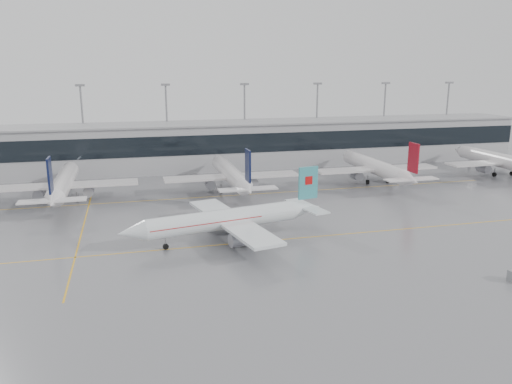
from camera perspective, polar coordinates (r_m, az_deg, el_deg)
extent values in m
plane|color=slate|center=(79.44, 2.16, -5.51)|extent=(320.00, 320.00, 0.00)
cube|color=gold|center=(79.44, 2.16, -5.51)|extent=(120.00, 0.25, 0.01)
cube|color=gold|center=(107.33, -2.39, -0.36)|extent=(120.00, 0.25, 0.01)
cube|color=gold|center=(91.10, -19.14, -3.74)|extent=(0.25, 60.00, 0.01)
cube|color=#9D9DA1|center=(137.04, -5.22, 5.25)|extent=(180.00, 15.00, 12.00)
cube|color=black|center=(129.45, -4.69, 5.43)|extent=(180.00, 0.20, 5.00)
cube|color=gray|center=(136.26, -5.28, 7.83)|extent=(182.00, 16.00, 0.40)
cylinder|color=gray|center=(141.12, -19.11, 6.85)|extent=(0.50, 0.50, 22.00)
cube|color=gray|center=(140.34, -19.48, 11.43)|extent=(2.40, 1.00, 0.60)
cylinder|color=gray|center=(141.04, -10.12, 7.39)|extent=(0.50, 0.50, 22.00)
cube|color=gray|center=(140.26, -10.31, 11.98)|extent=(2.40, 1.00, 0.60)
cylinder|color=gray|center=(144.35, -1.30, 7.74)|extent=(0.50, 0.50, 22.00)
cube|color=gray|center=(143.59, -1.33, 12.23)|extent=(2.40, 1.00, 0.60)
cylinder|color=gray|center=(150.83, 6.94, 7.91)|extent=(0.50, 0.50, 22.00)
cube|color=gray|center=(150.11, 7.07, 12.20)|extent=(2.40, 1.00, 0.60)
cylinder|color=gray|center=(160.10, 14.37, 7.92)|extent=(0.50, 0.50, 22.00)
cube|color=gray|center=(159.42, 14.62, 11.96)|extent=(2.40, 1.00, 0.60)
cylinder|color=gray|center=(171.70, 20.90, 7.82)|extent=(0.50, 0.50, 22.00)
cube|color=gray|center=(171.07, 21.23, 11.58)|extent=(2.40, 1.00, 0.60)
cylinder|color=white|center=(78.37, -3.80, -3.17)|extent=(24.80, 8.16, 3.23)
cone|color=white|center=(74.43, -14.09, -4.50)|extent=(4.57, 3.98, 3.23)
cone|color=white|center=(85.00, 5.68, -1.85)|extent=(6.14, 4.30, 3.23)
cube|color=white|center=(79.04, -2.79, -3.31)|extent=(10.30, 27.17, 0.45)
cube|color=white|center=(85.02, 5.80, -1.64)|extent=(4.82, 10.63, 0.25)
cube|color=teal|center=(84.13, 5.98, 1.05)|extent=(3.60, 1.07, 5.52)
cylinder|color=gray|center=(75.14, -1.67, -5.43)|extent=(3.95, 2.79, 2.10)
cylinder|color=gray|center=(83.55, -4.40, -3.46)|extent=(3.95, 2.79, 2.10)
cylinder|color=gray|center=(76.25, -10.30, -5.68)|extent=(0.20, 0.20, 1.36)
cylinder|color=black|center=(76.47, -10.28, -6.16)|extent=(0.94, 0.48, 0.90)
cylinder|color=gray|center=(77.72, -1.33, -4.99)|extent=(0.24, 0.24, 1.36)
cylinder|color=black|center=(77.94, -1.33, -5.46)|extent=(1.17, 0.66, 1.10)
cylinder|color=gray|center=(82.24, -2.85, -3.94)|extent=(0.24, 0.24, 1.36)
cylinder|color=black|center=(82.45, -2.85, -4.39)|extent=(1.17, 0.66, 1.10)
cube|color=#B70F0F|center=(84.04, 5.99, 1.35)|extent=(1.46, 0.72, 1.40)
cube|color=#B70F0F|center=(77.29, -5.86, -3.31)|extent=(18.29, 6.84, 0.12)
cylinder|color=silver|center=(109.99, -21.12, 1.08)|extent=(3.59, 27.36, 3.59)
cone|color=silver|center=(125.27, -20.35, 2.61)|extent=(3.59, 4.00, 3.59)
cone|color=silver|center=(94.07, -22.19, -1.06)|extent=(3.59, 5.60, 3.59)
cube|color=silver|center=(108.62, -21.18, 0.71)|extent=(29.64, 5.00, 0.45)
cube|color=silver|center=(93.80, -22.22, -0.91)|extent=(11.40, 2.80, 0.25)
cube|color=#0D1437|center=(92.64, -22.49, 1.79)|extent=(0.35, 3.60, 6.12)
cylinder|color=gray|center=(110.12, -23.56, -0.15)|extent=(2.10, 3.60, 2.10)
cylinder|color=gray|center=(108.94, -18.58, 0.15)|extent=(2.10, 3.60, 2.10)
cylinder|color=gray|center=(120.89, -20.47, 0.97)|extent=(0.20, 0.20, 1.56)
cylinder|color=black|center=(121.06, -20.44, 0.62)|extent=(0.30, 0.90, 0.90)
cylinder|color=gray|center=(108.46, -22.51, -0.56)|extent=(0.24, 0.24, 1.56)
cylinder|color=black|center=(108.64, -22.47, -0.95)|extent=(0.45, 1.10, 1.10)
cylinder|color=gray|center=(107.81, -19.78, -0.39)|extent=(0.24, 0.24, 1.56)
cylinder|color=black|center=(107.99, -19.74, -0.79)|extent=(0.45, 1.10, 1.10)
cylinder|color=silver|center=(111.25, -2.95, 2.14)|extent=(3.59, 27.36, 3.59)
cone|color=silver|center=(126.38, -4.37, 3.53)|extent=(3.59, 4.00, 3.59)
cone|color=silver|center=(95.54, -0.97, 0.21)|extent=(3.59, 5.60, 3.59)
cube|color=silver|center=(109.89, -2.79, 1.79)|extent=(29.64, 5.00, 0.45)
cube|color=silver|center=(95.28, -0.94, 0.35)|extent=(11.40, 2.80, 0.25)
cube|color=#0D1437|center=(94.13, -0.93, 3.02)|extent=(0.35, 3.60, 6.12)
cylinder|color=gray|center=(109.86, -5.28, 0.94)|extent=(2.10, 3.60, 2.10)
cylinder|color=gray|center=(111.73, -0.42, 1.21)|extent=(2.10, 3.60, 2.10)
cylinder|color=gray|center=(122.04, -3.93, 1.94)|extent=(0.20, 0.20, 1.56)
cylinder|color=black|center=(122.21, -3.93, 1.58)|extent=(0.30, 0.90, 0.90)
cylinder|color=gray|center=(108.91, -4.01, 0.54)|extent=(0.24, 0.24, 1.56)
cylinder|color=black|center=(109.09, -4.00, 0.14)|extent=(0.45, 1.10, 1.10)
cylinder|color=gray|center=(109.93, -1.34, 0.70)|extent=(0.24, 0.24, 1.56)
cylinder|color=black|center=(110.11, -1.34, 0.30)|extent=(0.45, 1.10, 1.10)
cylinder|color=silver|center=(122.91, 13.28, 2.91)|extent=(3.59, 27.36, 3.59)
cone|color=silver|center=(136.75, 10.26, 4.14)|extent=(3.59, 4.00, 3.59)
cone|color=silver|center=(108.89, 17.25, 1.27)|extent=(3.59, 5.60, 3.59)
cube|color=silver|center=(121.68, 13.59, 2.59)|extent=(29.64, 5.00, 0.45)
cube|color=silver|center=(108.66, 17.32, 1.41)|extent=(11.40, 2.80, 0.25)
cube|color=maroon|center=(107.66, 17.54, 3.75)|extent=(0.35, 3.60, 6.12)
cylinder|color=gray|center=(120.26, 11.41, 1.85)|extent=(2.10, 3.60, 2.10)
cylinder|color=gray|center=(124.69, 15.40, 2.04)|extent=(2.10, 3.60, 2.10)
cylinder|color=gray|center=(132.76, 11.10, 2.68)|extent=(0.20, 0.20, 1.56)
cylinder|color=black|center=(132.90, 11.09, 2.35)|extent=(0.30, 0.90, 0.90)
cylinder|color=gray|center=(120.04, 12.66, 1.48)|extent=(0.24, 0.24, 1.56)
cylinder|color=black|center=(120.20, 12.64, 1.12)|extent=(0.45, 1.10, 1.10)
cylinder|color=gray|center=(122.46, 14.83, 1.60)|extent=(0.24, 0.24, 1.56)
cylinder|color=black|center=(122.62, 14.81, 1.24)|extent=(0.45, 1.10, 1.10)
cylinder|color=silver|center=(142.43, 25.89, 3.35)|extent=(3.59, 27.36, 3.59)
cone|color=silver|center=(154.53, 22.19, 4.43)|extent=(3.59, 4.00, 3.59)
cube|color=silver|center=(141.37, 26.26, 3.07)|extent=(29.64, 5.00, 0.45)
cylinder|color=gray|center=(138.95, 24.56, 2.46)|extent=(2.10, 3.60, 2.10)
cylinder|color=gray|center=(151.01, 23.22, 3.15)|extent=(0.20, 0.20, 1.56)
cylinder|color=black|center=(151.14, 23.19, 2.86)|extent=(0.30, 0.90, 0.90)
cylinder|color=gray|center=(139.31, 25.62, 2.13)|extent=(0.24, 0.24, 1.56)
cylinder|color=black|center=(139.45, 25.59, 1.82)|extent=(0.45, 1.10, 1.10)
cylinder|color=gray|center=(142.68, 27.23, 2.21)|extent=(0.24, 0.24, 1.56)
cylinder|color=black|center=(142.82, 27.19, 1.90)|extent=(0.45, 1.10, 1.10)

